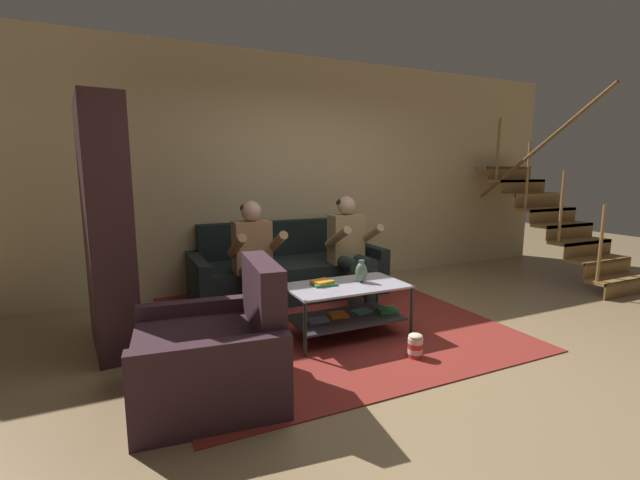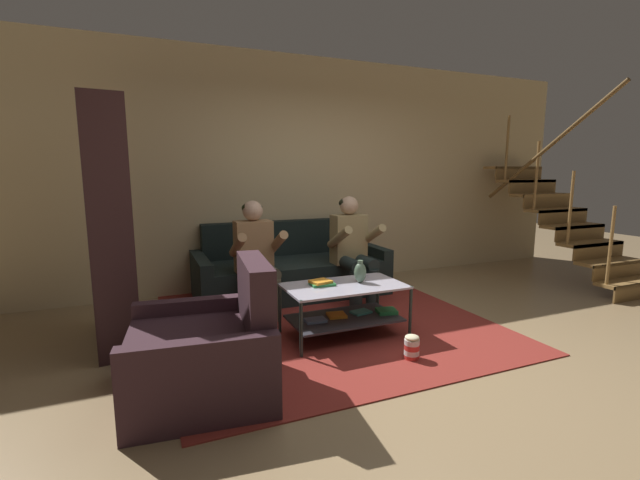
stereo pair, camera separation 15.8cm
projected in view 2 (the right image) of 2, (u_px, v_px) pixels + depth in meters
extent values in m
plane|color=#967B56|center=(409.00, 349.00, 3.58)|extent=(16.80, 16.80, 0.00)
cube|color=#CDB585|center=(304.00, 173.00, 5.58)|extent=(8.40, 0.12, 2.90)
cube|color=olive|center=(630.00, 282.00, 5.06)|extent=(0.92, 0.27, 0.04)
cube|color=brown|center=(640.00, 291.00, 4.96)|extent=(0.92, 0.02, 0.19)
cube|color=olive|center=(609.00, 262.00, 5.27)|extent=(0.92, 0.27, 0.04)
cube|color=brown|center=(618.00, 270.00, 5.17)|extent=(0.92, 0.02, 0.19)
cube|color=olive|center=(590.00, 243.00, 5.48)|extent=(0.92, 0.27, 0.04)
cube|color=brown|center=(599.00, 251.00, 5.38)|extent=(0.92, 0.02, 0.19)
cube|color=olive|center=(572.00, 226.00, 5.69)|extent=(0.92, 0.27, 0.04)
cube|color=brown|center=(580.00, 233.00, 5.59)|extent=(0.92, 0.02, 0.19)
cube|color=olive|center=(556.00, 210.00, 5.90)|extent=(0.92, 0.27, 0.04)
cube|color=brown|center=(563.00, 216.00, 5.80)|extent=(0.92, 0.02, 0.19)
cube|color=olive|center=(540.00, 195.00, 6.11)|extent=(0.92, 0.27, 0.04)
cube|color=brown|center=(547.00, 201.00, 6.01)|extent=(0.92, 0.02, 0.19)
cube|color=olive|center=(526.00, 181.00, 6.32)|extent=(0.92, 0.27, 0.04)
cube|color=brown|center=(533.00, 186.00, 6.22)|extent=(0.92, 0.02, 0.19)
cube|color=olive|center=(513.00, 168.00, 6.53)|extent=(0.92, 0.27, 0.04)
cube|color=brown|center=(519.00, 173.00, 6.44)|extent=(0.92, 0.02, 0.19)
cylinder|color=olive|center=(611.00, 246.00, 4.83)|extent=(0.04, 0.04, 0.90)
cylinder|color=olive|center=(571.00, 208.00, 5.25)|extent=(0.04, 0.04, 0.90)
cylinder|color=olive|center=(536.00, 176.00, 5.67)|extent=(0.04, 0.04, 0.90)
cylinder|color=olive|center=(507.00, 148.00, 6.09)|extent=(0.04, 0.04, 0.90)
cylinder|color=brown|center=(547.00, 148.00, 5.49)|extent=(0.05, 1.89, 1.39)
cube|color=black|center=(292.00, 278.00, 5.11)|extent=(1.97, 0.96, 0.43)
cube|color=black|center=(281.00, 238.00, 5.40)|extent=(1.97, 0.18, 0.43)
cube|color=black|center=(201.00, 281.00, 4.70)|extent=(0.13, 0.96, 0.55)
cube|color=black|center=(369.00, 265.00, 5.51)|extent=(0.13, 0.96, 0.55)
cylinder|color=#534E3E|center=(255.00, 303.00, 4.15)|extent=(0.14, 0.14, 0.43)
cylinder|color=#534E3E|center=(274.00, 300.00, 4.22)|extent=(0.14, 0.14, 0.43)
cylinder|color=#534E3E|center=(249.00, 273.00, 4.27)|extent=(0.14, 0.42, 0.14)
cylinder|color=#534E3E|center=(269.00, 271.00, 4.34)|extent=(0.14, 0.42, 0.14)
cube|color=#A0774F|center=(254.00, 246.00, 4.46)|extent=(0.38, 0.22, 0.54)
cylinder|color=#A0774F|center=(238.00, 245.00, 4.21)|extent=(0.09, 0.49, 0.31)
cylinder|color=#A0774F|center=(277.00, 243.00, 4.37)|extent=(0.09, 0.49, 0.31)
sphere|color=tan|center=(253.00, 211.00, 4.40)|extent=(0.21, 0.21, 0.21)
ellipsoid|color=black|center=(252.00, 208.00, 4.41)|extent=(0.21, 0.21, 0.13)
cylinder|color=#202B2A|center=(356.00, 290.00, 4.57)|extent=(0.14, 0.14, 0.43)
cylinder|color=#202B2A|center=(372.00, 288.00, 4.65)|extent=(0.14, 0.14, 0.43)
cylinder|color=#202B2A|center=(349.00, 264.00, 4.69)|extent=(0.14, 0.42, 0.14)
cylinder|color=#202B2A|center=(365.00, 262.00, 4.77)|extent=(0.14, 0.42, 0.14)
cube|color=#9D895A|center=(349.00, 239.00, 4.88)|extent=(0.38, 0.22, 0.56)
cylinder|color=#9D895A|center=(339.00, 238.00, 4.63)|extent=(0.09, 0.49, 0.31)
cylinder|color=#9D895A|center=(372.00, 235.00, 4.79)|extent=(0.09, 0.49, 0.31)
sphere|color=tan|center=(349.00, 206.00, 4.82)|extent=(0.21, 0.21, 0.21)
ellipsoid|color=black|center=(348.00, 203.00, 4.84)|extent=(0.21, 0.21, 0.13)
cube|color=#B6B2C6|center=(344.00, 286.00, 3.80)|extent=(1.06, 0.59, 0.02)
cube|color=#323239|center=(344.00, 318.00, 3.85)|extent=(0.98, 0.54, 0.02)
cylinder|color=#263631|center=(301.00, 329.00, 3.38)|extent=(0.03, 0.03, 0.47)
cylinder|color=#263631|center=(410.00, 313.00, 3.78)|extent=(0.03, 0.03, 0.47)
cylinder|color=#263631|center=(280.00, 308.00, 3.90)|extent=(0.03, 0.03, 0.47)
cylinder|color=#263631|center=(378.00, 296.00, 4.29)|extent=(0.03, 0.03, 0.47)
cube|color=#6F92BA|center=(315.00, 320.00, 3.74)|extent=(0.19, 0.14, 0.02)
cube|color=orange|center=(337.00, 315.00, 3.86)|extent=(0.19, 0.18, 0.02)
cube|color=teal|center=(361.00, 312.00, 3.96)|extent=(0.20, 0.15, 0.02)
cube|color=#2A934E|center=(387.00, 311.00, 3.96)|extent=(0.21, 0.19, 0.03)
cube|color=maroon|center=(318.00, 315.00, 4.42)|extent=(3.00, 3.40, 0.01)
cube|color=#81525A|center=(318.00, 315.00, 4.42)|extent=(1.65, 1.87, 0.00)
ellipsoid|color=#536E55|center=(360.00, 273.00, 3.87)|extent=(0.11, 0.11, 0.18)
cylinder|color=#536E55|center=(360.00, 263.00, 3.86)|extent=(0.05, 0.05, 0.04)
cube|color=#329146|center=(322.00, 284.00, 3.80)|extent=(0.22, 0.17, 0.02)
cube|color=orange|center=(321.00, 282.00, 3.79)|extent=(0.20, 0.18, 0.02)
cube|color=#361F22|center=(111.00, 233.00, 3.17)|extent=(0.31, 0.05, 2.04)
cube|color=#361F22|center=(105.00, 221.00, 3.95)|extent=(0.31, 0.05, 2.04)
cube|color=#361F22|center=(88.00, 227.00, 3.49)|extent=(0.12, 0.92, 2.04)
cube|color=#361F22|center=(117.00, 341.00, 3.72)|extent=(0.40, 0.92, 0.02)
cube|color=#361F22|center=(114.00, 305.00, 3.67)|extent=(0.40, 0.92, 0.02)
cube|color=#361F22|center=(111.00, 266.00, 3.62)|extent=(0.40, 0.92, 0.02)
cube|color=#361F22|center=(108.00, 226.00, 3.56)|extent=(0.40, 0.92, 0.02)
cube|color=#361F22|center=(105.00, 185.00, 3.51)|extent=(0.40, 0.92, 0.02)
cube|color=#361F22|center=(101.00, 143.00, 3.45)|extent=(0.40, 0.92, 0.02)
cube|color=#361F22|center=(98.00, 100.00, 3.40)|extent=(0.40, 0.92, 0.02)
cube|color=olive|center=(120.00, 343.00, 3.34)|extent=(0.27, 0.06, 0.25)
cube|color=#779FB0|center=(121.00, 344.00, 3.38)|extent=(0.25, 0.07, 0.20)
cube|color=teal|center=(121.00, 340.00, 3.43)|extent=(0.24, 0.08, 0.24)
cube|color=red|center=(118.00, 339.00, 3.47)|extent=(0.27, 0.06, 0.22)
cube|color=purple|center=(119.00, 338.00, 3.51)|extent=(0.26, 0.05, 0.21)
cube|color=#892B91|center=(119.00, 334.00, 3.53)|extent=(0.26, 0.06, 0.25)
cube|color=black|center=(119.00, 334.00, 3.58)|extent=(0.25, 0.06, 0.21)
cube|color=gold|center=(120.00, 332.00, 3.62)|extent=(0.22, 0.06, 0.22)
cube|color=teal|center=(119.00, 331.00, 3.65)|extent=(0.24, 0.06, 0.21)
cube|color=purple|center=(117.00, 326.00, 3.68)|extent=(0.26, 0.06, 0.27)
cube|color=red|center=(118.00, 329.00, 3.73)|extent=(0.23, 0.05, 0.19)
cube|color=#382229|center=(201.00, 363.00, 2.83)|extent=(0.97, 0.81, 0.44)
cube|color=#382229|center=(255.00, 293.00, 2.86)|extent=(0.23, 0.73, 0.45)
cube|color=#382229|center=(199.00, 333.00, 3.21)|extent=(0.91, 0.21, 0.54)
cube|color=#382229|center=(202.00, 386.00, 2.43)|extent=(0.91, 0.21, 0.54)
cylinder|color=red|center=(411.00, 357.00, 3.38)|extent=(0.12, 0.12, 0.04)
cylinder|color=white|center=(412.00, 352.00, 3.38)|extent=(0.12, 0.12, 0.04)
cylinder|color=red|center=(412.00, 347.00, 3.37)|extent=(0.12, 0.12, 0.04)
cylinder|color=white|center=(412.00, 342.00, 3.36)|extent=(0.12, 0.12, 0.04)
ellipsoid|color=beige|center=(412.00, 338.00, 3.36)|extent=(0.11, 0.11, 0.04)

